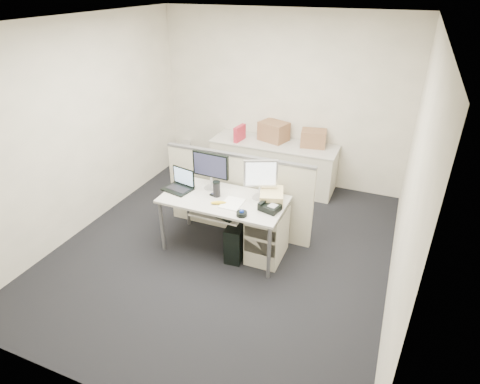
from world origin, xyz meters
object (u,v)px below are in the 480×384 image
at_px(desk, 224,203).
at_px(monitor_main, 211,171).
at_px(laptop, 177,181).
at_px(desk_phone, 270,207).

xyz_separation_m(desk, monitor_main, (-0.25, 0.18, 0.31)).
xyz_separation_m(monitor_main, laptop, (-0.37, -0.20, -0.11)).
relative_size(monitor_main, desk_phone, 2.16).
bearing_deg(monitor_main, laptop, -148.23).
height_order(desk, monitor_main, monitor_main).
relative_size(desk, desk_phone, 6.76).
bearing_deg(desk, desk_phone, -4.60).
relative_size(desk, laptop, 4.39).
distance_m(desk, laptop, 0.65).
height_order(monitor_main, desk_phone, monitor_main).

